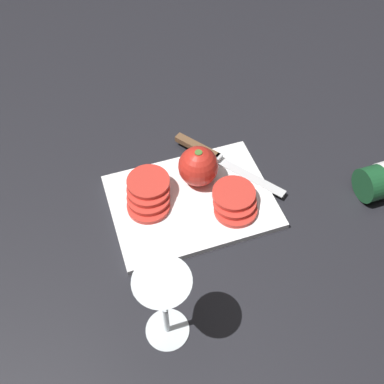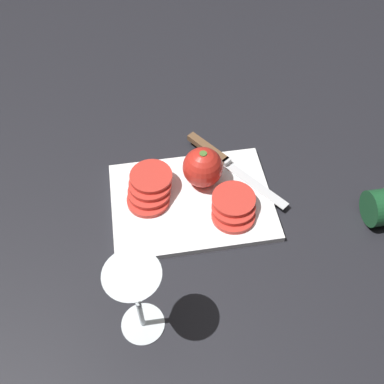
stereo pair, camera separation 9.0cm
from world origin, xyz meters
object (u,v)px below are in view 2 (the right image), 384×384
(whole_tomato, at_px, (203,167))
(tomato_slice_stack_far, at_px, (233,207))
(knife, at_px, (217,156))
(wine_glass, at_px, (136,291))
(tomato_slice_stack_near, at_px, (150,188))

(whole_tomato, bearing_deg, tomato_slice_stack_far, 117.81)
(whole_tomato, bearing_deg, knife, -126.48)
(wine_glass, distance_m, knife, 0.42)
(knife, distance_m, tomato_slice_stack_far, 0.15)
(knife, distance_m, tomato_slice_stack_near, 0.18)
(whole_tomato, xyz_separation_m, tomato_slice_stack_far, (-0.05, 0.09, -0.03))
(knife, height_order, tomato_slice_stack_far, tomato_slice_stack_far)
(wine_glass, height_order, tomato_slice_stack_far, wine_glass)
(tomato_slice_stack_near, relative_size, tomato_slice_stack_far, 1.10)
(knife, xyz_separation_m, tomato_slice_stack_near, (0.16, 0.08, 0.01))
(whole_tomato, height_order, tomato_slice_stack_far, whole_tomato)
(tomato_slice_stack_near, bearing_deg, tomato_slice_stack_far, 156.31)
(knife, bearing_deg, whole_tomato, -72.30)
(whole_tomato, distance_m, tomato_slice_stack_near, 0.12)
(wine_glass, relative_size, tomato_slice_stack_near, 1.50)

